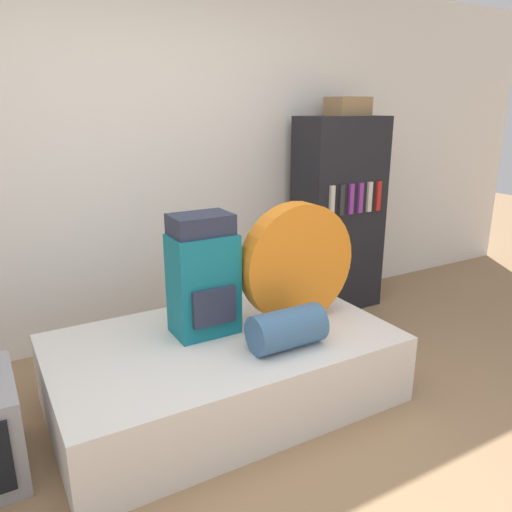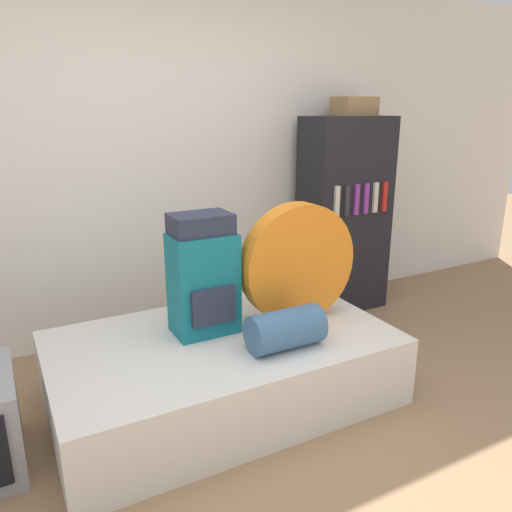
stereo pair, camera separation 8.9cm
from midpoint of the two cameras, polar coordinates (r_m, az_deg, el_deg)
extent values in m
plane|color=#997551|center=(2.51, 4.59, -25.19)|extent=(16.00, 16.00, 0.00)
cube|color=white|center=(3.72, -13.00, 10.54)|extent=(8.00, 0.05, 2.60)
cube|color=silver|center=(3.01, -4.62, -12.64)|extent=(1.92, 1.15, 0.41)
cube|color=#14707F|center=(2.87, -6.91, -3.24)|extent=(0.36, 0.25, 0.59)
cube|color=#282D42|center=(2.78, -7.27, 3.62)|extent=(0.34, 0.23, 0.11)
cube|color=#282D42|center=(2.78, -5.69, -5.82)|extent=(0.26, 0.03, 0.21)
cylinder|color=orange|center=(3.00, 3.88, -0.79)|extent=(0.73, 0.13, 0.73)
cylinder|color=#3D668E|center=(2.74, 2.62, -8.30)|extent=(0.41, 0.22, 0.22)
cube|color=black|center=(4.22, 8.77, 4.62)|extent=(0.71, 0.39, 1.60)
cube|color=beige|center=(3.89, 8.03, 6.21)|extent=(0.04, 0.02, 0.24)
cube|color=#2D2D33|center=(3.94, 9.13, 6.32)|extent=(0.04, 0.02, 0.24)
cube|color=purple|center=(4.00, 10.19, 6.43)|extent=(0.04, 0.02, 0.24)
cube|color=purple|center=(4.06, 11.23, 6.52)|extent=(0.04, 0.02, 0.24)
cube|color=beige|center=(4.13, 12.24, 6.62)|extent=(0.04, 0.02, 0.24)
cube|color=red|center=(4.19, 13.21, 6.71)|extent=(0.04, 0.02, 0.24)
cube|color=#99754C|center=(4.20, 9.83, 16.51)|extent=(0.31, 0.24, 0.14)
camera|label=1|loc=(0.04, -90.90, -0.27)|focal=35.00mm
camera|label=2|loc=(0.04, 89.10, 0.27)|focal=35.00mm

